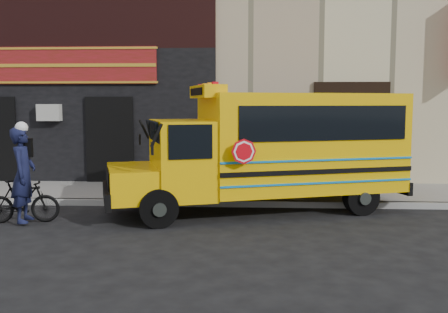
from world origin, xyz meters
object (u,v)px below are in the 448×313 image
at_px(cyclist, 24,177).
at_px(school_bus, 274,147).
at_px(bicycle, 22,201).
at_px(sign_pole, 380,144).

bearing_deg(cyclist, school_bus, -80.44).
relative_size(school_bus, cyclist, 3.63).
height_order(school_bus, bicycle, school_bus).
distance_m(sign_pole, bicycle, 8.46).
bearing_deg(cyclist, bicycle, 40.52).
bearing_deg(school_bus, bicycle, -164.29).
xyz_separation_m(sign_pole, cyclist, (-7.96, -2.47, -0.53)).
distance_m(school_bus, cyclist, 5.53).
bearing_deg(sign_pole, school_bus, -161.86).
relative_size(school_bus, sign_pole, 2.64).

